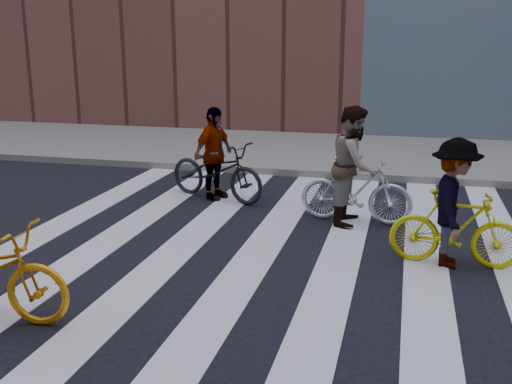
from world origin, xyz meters
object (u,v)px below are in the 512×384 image
at_px(bike_yellow_right, 456,229).
at_px(rider_mid, 354,165).
at_px(rider_right, 454,203).
at_px(bike_silver_mid, 356,190).
at_px(rider_rear, 214,154).
at_px(bike_dark_rear, 217,170).

relative_size(bike_yellow_right, rider_mid, 0.89).
xyz_separation_m(bike_yellow_right, rider_right, (-0.05, 0.00, 0.33)).
xyz_separation_m(bike_silver_mid, rider_right, (1.34, -1.53, 0.30)).
xyz_separation_m(bike_silver_mid, bike_yellow_right, (1.39, -1.53, -0.03)).
distance_m(rider_mid, rider_rear, 2.68).
distance_m(bike_silver_mid, rider_mid, 0.40).
bearing_deg(bike_silver_mid, rider_right, -134.26).
xyz_separation_m(bike_yellow_right, bike_dark_rear, (-3.94, 2.35, 0.03)).
bearing_deg(bike_dark_rear, bike_yellow_right, -100.04).
height_order(bike_silver_mid, rider_rear, rider_rear).
distance_m(bike_yellow_right, rider_rear, 4.64).
bearing_deg(rider_rear, rider_right, -100.04).
xyz_separation_m(rider_right, rider_rear, (-3.94, 2.35, 0.01)).
bearing_deg(rider_mid, rider_right, -133.22).
relative_size(bike_silver_mid, bike_yellow_right, 1.06).
bearing_deg(bike_yellow_right, bike_dark_rear, 62.05).
relative_size(bike_yellow_right, bike_dark_rear, 0.82).
bearing_deg(rider_rear, bike_dark_rear, -69.24).
height_order(bike_yellow_right, rider_rear, rider_rear).
bearing_deg(rider_mid, bike_dark_rear, 76.58).
relative_size(bike_yellow_right, rider_rear, 0.99).
distance_m(bike_yellow_right, bike_dark_rear, 4.58).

